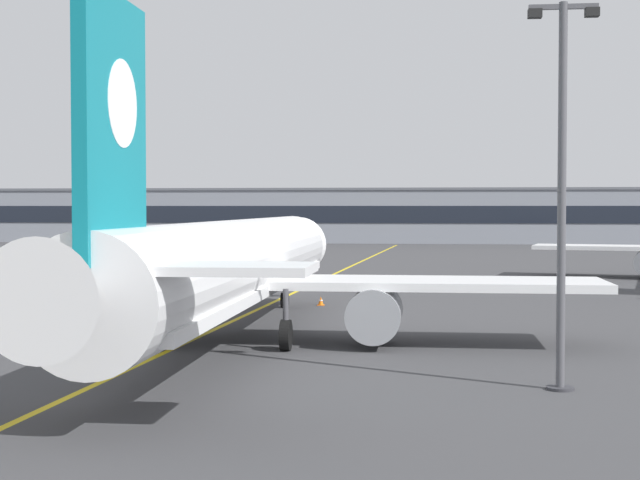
{
  "coord_description": "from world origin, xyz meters",
  "views": [
    {
      "loc": [
        9.65,
        -27.39,
        5.96
      ],
      "look_at": [
        4.9,
        13.72,
        4.51
      ],
      "focal_mm": 52.73,
      "sensor_mm": 36.0,
      "label": 1
    }
  ],
  "objects": [
    {
      "name": "airliner_foreground",
      "position": [
        1.2,
        12.75,
        3.37
      ],
      "size": [
        32.0,
        41.4,
        11.65
      ],
      "color": "white",
      "rests_on": "ground"
    },
    {
      "name": "terminal_building",
      "position": [
        1.72,
        131.11,
        4.57
      ],
      "size": [
        139.84,
        12.4,
        9.12
      ],
      "color": "gray",
      "rests_on": "ground"
    },
    {
      "name": "safety_cone_by_nose_gear",
      "position": [
        3.19,
        28.96,
        0.26
      ],
      "size": [
        0.44,
        0.44,
        0.55
      ],
      "color": "orange",
      "rests_on": "ground"
    },
    {
      "name": "apron_lamp_post",
      "position": [
        13.94,
        3.71,
        6.58
      ],
      "size": [
        2.24,
        0.9,
        12.55
      ],
      "color": "#515156",
      "rests_on": "ground"
    },
    {
      "name": "taxiway_centreline",
      "position": [
        0.0,
        30.0,
        0.0
      ],
      "size": [
        9.76,
        179.77,
        0.01
      ],
      "primitive_type": "cube",
      "rotation": [
        0.0,
        0.0,
        -0.05
      ],
      "color": "yellow",
      "rests_on": "ground"
    },
    {
      "name": "ground_plane",
      "position": [
        0.0,
        0.0,
        0.0
      ],
      "size": [
        400.0,
        400.0,
        0.0
      ],
      "primitive_type": "plane",
      "color": "#3D3D3F"
    }
  ]
}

